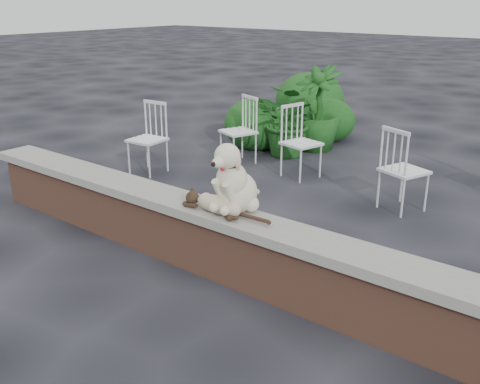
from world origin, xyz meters
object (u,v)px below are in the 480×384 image
Objects in this scene: chair_b at (238,130)px; potted_plant_a at (290,120)px; chair_c at (404,169)px; cat at (218,204)px; chair_a at (147,139)px; chair_e at (301,142)px; dog at (238,175)px; potted_plant_b at (317,108)px.

potted_plant_a is at bearing 82.60° from chair_b.
potted_plant_a reaches higher than chair_c.
cat is 3.08m from chair_a.
potted_plant_a reaches higher than chair_e.
chair_b is at bearing -117.71° from potted_plant_a.
chair_e is at bearing 27.77° from chair_a.
chair_b is (-1.05, 0.00, 0.00)m from chair_e.
dog reaches higher than chair_b.
cat is 1.05× the size of chair_a.
dog is 0.64× the size of chair_c.
cat is 2.51m from chair_c.
chair_e is 0.99m from potted_plant_a.
potted_plant_a is (-1.64, 3.32, -0.35)m from dog.
potted_plant_b is at bearing 36.71° from chair_e.
chair_b is (-2.55, 0.30, 0.00)m from chair_c.
potted_plant_b is (-1.53, 3.87, -0.24)m from dog.
chair_e is (-0.99, 2.58, -0.41)m from dog.
chair_a and chair_b have the same top height.
chair_c is 1.00× the size of chair_e.
chair_a is at bearing 136.76° from chair_e.
chair_b is 1.40m from potted_plant_b.
cat is 3.80m from potted_plant_a.
potted_plant_a reaches higher than cat.
cat is at bearing 97.38° from chair_c.
chair_c is 0.73× the size of potted_plant_b.
chair_e and chair_b have the same top height.
potted_plant_b reaches higher than chair_a.
cat is 2.88m from chair_e.
potted_plant_b reaches higher than chair_e.
chair_c is 3.32m from chair_a.
chair_c and chair_b have the same top height.
chair_a is (-3.22, -0.81, 0.00)m from chair_c.
potted_plant_a is at bearing 117.78° from dog.
chair_a is 2.13m from potted_plant_a.
chair_e is 1.00× the size of chair_a.
potted_plant_b reaches higher than chair_b.
potted_plant_b is at bearing 89.18° from chair_b.
chair_c is at bearing 77.56° from cat.
chair_b is 0.88× the size of potted_plant_a.
dog is 0.28m from cat.
chair_a is (-1.71, -1.11, 0.00)m from chair_e.
chair_b is (0.67, 1.11, 0.00)m from chair_a.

